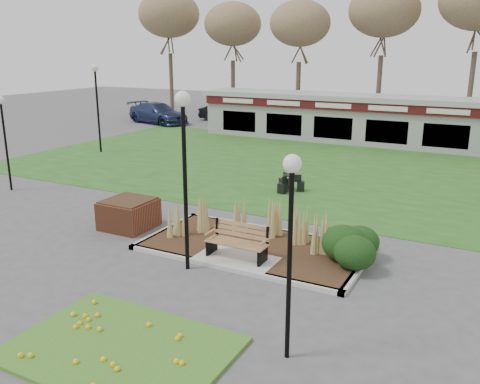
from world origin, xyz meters
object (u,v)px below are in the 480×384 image
at_px(car_black, 225,112).
at_px(car_blue, 158,113).
at_px(bistro_set_a, 289,185).
at_px(car_silver, 157,111).
at_px(park_bench, 238,241).
at_px(lamp_post_mid_left, 3,123).
at_px(lamp_post_far_left, 96,89).
at_px(lamp_post_near_left, 184,142).
at_px(food_pavilion, 392,121).
at_px(lamp_post_near_right, 291,214).
at_px(brick_planter, 129,214).

relative_size(car_black, car_blue, 0.77).
relative_size(bistro_set_a, car_silver, 0.30).
xyz_separation_m(car_silver, car_black, (5.03, 2.43, 0.00)).
bearing_deg(car_silver, park_bench, -121.82).
bearing_deg(bistro_set_a, lamp_post_mid_left, -153.13).
bearing_deg(lamp_post_far_left, lamp_post_near_left, -40.04).
height_order(lamp_post_mid_left, bistro_set_a, lamp_post_mid_left).
distance_m(food_pavilion, lamp_post_near_right, 23.49).
bearing_deg(food_pavilion, car_blue, 176.71).
height_order(car_silver, car_blue, car_blue).
distance_m(lamp_post_far_left, car_black, 15.07).
bearing_deg(park_bench, lamp_post_near_left, -131.80).
xyz_separation_m(lamp_post_mid_left, bistro_set_a, (10.18, 5.16, -2.54)).
height_order(food_pavilion, lamp_post_near_right, lamp_post_near_right).
height_order(park_bench, brick_planter, park_bench).
relative_size(lamp_post_mid_left, car_blue, 0.70).
relative_size(park_bench, car_silver, 0.42).
bearing_deg(lamp_post_far_left, car_black, 90.93).
xyz_separation_m(brick_planter, car_blue, (-13.64, 20.00, 0.32)).
bearing_deg(food_pavilion, brick_planter, -103.06).
relative_size(brick_planter, car_black, 0.36).
height_order(lamp_post_mid_left, car_silver, lamp_post_mid_left).
height_order(lamp_post_near_right, car_silver, lamp_post_near_right).
relative_size(brick_planter, lamp_post_near_left, 0.32).
relative_size(brick_planter, lamp_post_near_right, 0.38).
relative_size(park_bench, lamp_post_near_right, 0.44).
bearing_deg(lamp_post_mid_left, lamp_post_near_right, -21.11).
height_order(park_bench, bistro_set_a, park_bench).
height_order(brick_planter, car_blue, car_blue).
distance_m(lamp_post_mid_left, car_blue, 19.83).
xyz_separation_m(park_bench, brick_planter, (-4.40, 0.75, -0.11)).
bearing_deg(food_pavilion, car_black, 160.68).
relative_size(park_bench, car_blue, 0.31).
xyz_separation_m(lamp_post_near_right, car_silver, (-22.18, 25.83, -2.15)).
distance_m(lamp_post_near_right, car_blue, 32.15).
xyz_separation_m(food_pavilion, lamp_post_far_left, (-14.00, -9.81, 2.03)).
distance_m(park_bench, car_black, 28.52).
distance_m(lamp_post_near_left, car_black, 29.12).
xyz_separation_m(brick_planter, food_pavilion, (4.40, 18.96, 1.00)).
relative_size(lamp_post_mid_left, bistro_set_a, 3.10).
xyz_separation_m(lamp_post_near_right, bistro_set_a, (-4.41, 10.79, -2.60)).
distance_m(lamp_post_far_left, car_silver, 13.74).
bearing_deg(lamp_post_near_right, lamp_post_mid_left, 158.89).
bearing_deg(lamp_post_near_right, lamp_post_far_left, 141.51).
height_order(bistro_set_a, car_black, car_black).
height_order(park_bench, car_silver, car_silver).
bearing_deg(car_blue, lamp_post_near_left, -127.40).
bearing_deg(lamp_post_near_left, lamp_post_far_left, 139.96).
bearing_deg(lamp_post_near_left, car_black, 117.28).
xyz_separation_m(brick_planter, lamp_post_mid_left, (-7.27, 1.33, 2.31)).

